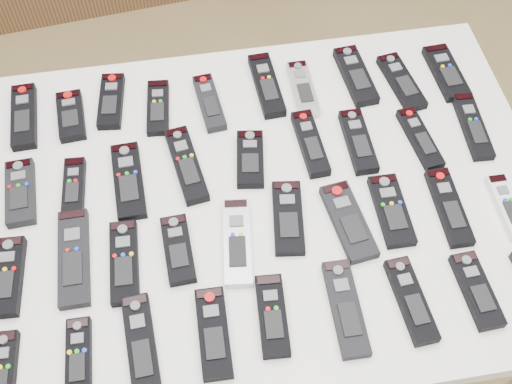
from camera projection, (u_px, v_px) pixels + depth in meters
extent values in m
plane|color=olive|center=(253.00, 337.00, 2.00)|extent=(4.00, 4.00, 0.00)
cube|color=white|center=(256.00, 202.00, 1.37)|extent=(1.25, 0.88, 0.04)
cylinder|color=beige|center=(42.00, 192.00, 1.85)|extent=(0.04, 0.04, 0.74)
cylinder|color=beige|center=(419.00, 142.00, 1.95)|extent=(0.04, 0.04, 0.74)
cube|color=black|center=(24.00, 117.00, 1.46)|extent=(0.06, 0.18, 0.02)
cube|color=black|center=(71.00, 116.00, 1.46)|extent=(0.07, 0.14, 0.02)
cube|color=black|center=(111.00, 101.00, 1.49)|extent=(0.07, 0.16, 0.02)
cube|color=black|center=(158.00, 108.00, 1.48)|extent=(0.06, 0.16, 0.02)
cube|color=black|center=(209.00, 103.00, 1.49)|extent=(0.06, 0.17, 0.02)
cube|color=black|center=(267.00, 85.00, 1.51)|extent=(0.06, 0.19, 0.02)
cube|color=#B7B7BC|center=(303.00, 89.00, 1.51)|extent=(0.05, 0.16, 0.02)
cube|color=black|center=(356.00, 76.00, 1.53)|extent=(0.07, 0.18, 0.02)
cube|color=black|center=(401.00, 82.00, 1.52)|extent=(0.08, 0.18, 0.02)
cube|color=black|center=(446.00, 73.00, 1.54)|extent=(0.07, 0.17, 0.02)
cube|color=black|center=(20.00, 193.00, 1.35)|extent=(0.07, 0.16, 0.02)
cube|color=black|center=(74.00, 187.00, 1.35)|extent=(0.05, 0.15, 0.02)
cube|color=black|center=(128.00, 181.00, 1.36)|extent=(0.07, 0.19, 0.02)
cube|color=black|center=(186.00, 165.00, 1.39)|extent=(0.08, 0.20, 0.02)
cube|color=black|center=(250.00, 159.00, 1.40)|extent=(0.08, 0.15, 0.02)
cube|color=black|center=(310.00, 143.00, 1.42)|extent=(0.06, 0.18, 0.02)
cube|color=black|center=(358.00, 141.00, 1.42)|extent=(0.05, 0.17, 0.02)
cube|color=black|center=(420.00, 139.00, 1.43)|extent=(0.06, 0.17, 0.02)
cube|color=black|center=(473.00, 126.00, 1.45)|extent=(0.06, 0.19, 0.02)
cube|color=black|center=(7.00, 277.00, 1.24)|extent=(0.07, 0.17, 0.02)
cube|color=black|center=(74.00, 258.00, 1.26)|extent=(0.06, 0.21, 0.02)
cube|color=black|center=(124.00, 262.00, 1.26)|extent=(0.06, 0.18, 0.02)
cube|color=black|center=(178.00, 250.00, 1.27)|extent=(0.06, 0.15, 0.02)
cube|color=#B7B7BC|center=(237.00, 242.00, 1.28)|extent=(0.08, 0.20, 0.02)
cube|color=black|center=(288.00, 218.00, 1.31)|extent=(0.08, 0.18, 0.02)
cube|color=black|center=(348.00, 221.00, 1.31)|extent=(0.09, 0.19, 0.02)
cube|color=black|center=(391.00, 210.00, 1.32)|extent=(0.06, 0.17, 0.02)
cube|color=black|center=(449.00, 207.00, 1.33)|extent=(0.05, 0.19, 0.02)
cube|color=silver|center=(507.00, 206.00, 1.33)|extent=(0.04, 0.15, 0.02)
cube|color=black|center=(2.00, 374.00, 1.13)|extent=(0.05, 0.16, 0.02)
cube|color=black|center=(79.00, 358.00, 1.15)|extent=(0.05, 0.15, 0.02)
cube|color=black|center=(141.00, 346.00, 1.16)|extent=(0.06, 0.20, 0.02)
cube|color=black|center=(214.00, 333.00, 1.18)|extent=(0.06, 0.17, 0.02)
cube|color=black|center=(272.00, 316.00, 1.19)|extent=(0.06, 0.16, 0.02)
cube|color=black|center=(346.00, 308.00, 1.20)|extent=(0.06, 0.19, 0.02)
cube|color=black|center=(411.00, 300.00, 1.21)|extent=(0.06, 0.18, 0.02)
cube|color=black|center=(477.00, 290.00, 1.22)|extent=(0.06, 0.16, 0.02)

